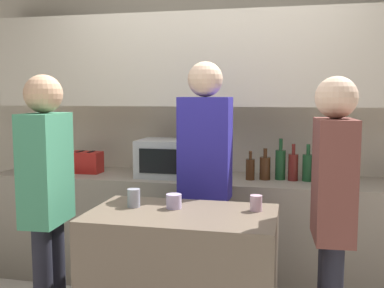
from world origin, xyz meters
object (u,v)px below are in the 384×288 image
at_px(bottle_1, 265,168).
at_px(person_center, 47,192).
at_px(bottle_0, 250,169).
at_px(person_right, 205,168).
at_px(bottle_5, 320,171).
at_px(microwave, 171,158).
at_px(bottle_3, 293,167).
at_px(cup_1, 134,198).
at_px(bottle_4, 308,167).
at_px(cup_0, 173,201).
at_px(toaster, 86,162).
at_px(bottle_2, 280,164).
at_px(person_left, 333,205).
at_px(cup_2, 256,203).

relative_size(bottle_1, person_center, 0.15).
xyz_separation_m(bottle_0, person_right, (-0.25, -0.58, 0.09)).
bearing_deg(bottle_5, microwave, 179.11).
xyz_separation_m(bottle_3, person_center, (-1.39, -1.22, -0.00)).
bearing_deg(cup_1, bottle_4, 48.50).
distance_m(bottle_3, cup_0, 1.30).
bearing_deg(cup_0, bottle_4, 55.25).
bearing_deg(cup_1, bottle_0, 62.57).
bearing_deg(bottle_0, cup_1, -117.43).
height_order(microwave, bottle_3, microwave).
xyz_separation_m(toaster, cup_0, (1.06, -1.09, -0.03)).
relative_size(bottle_0, bottle_5, 0.94).
bearing_deg(bottle_2, person_center, -136.02).
bearing_deg(cup_0, bottle_1, 67.84).
distance_m(person_left, person_center, 1.59).
relative_size(cup_1, person_left, 0.06).
height_order(toaster, bottle_1, bottle_1).
bearing_deg(microwave, bottle_4, 1.54).
bearing_deg(person_center, bottle_4, 126.42).
xyz_separation_m(bottle_4, person_center, (-1.50, -1.23, -0.00)).
relative_size(cup_1, person_center, 0.06).
bearing_deg(person_center, cup_1, 97.78).
relative_size(bottle_5, person_center, 0.14).
bearing_deg(bottle_0, person_center, -131.88).
height_order(microwave, bottle_0, microwave).
distance_m(bottle_2, person_right, 0.80).
relative_size(bottle_5, person_right, 0.14).
relative_size(bottle_4, person_center, 0.17).
bearing_deg(microwave, bottle_2, 3.07).
bearing_deg(bottle_3, person_left, -80.02).
height_order(bottle_2, cup_2, bottle_2).
distance_m(toaster, bottle_1, 1.51).
bearing_deg(person_right, bottle_3, -131.26).
relative_size(bottle_2, cup_1, 3.09).
height_order(bottle_1, bottle_2, bottle_2).
bearing_deg(toaster, bottle_3, 0.77).
relative_size(person_left, person_center, 0.99).
relative_size(cup_2, person_center, 0.05).
bearing_deg(toaster, cup_2, -34.34).
height_order(bottle_5, person_center, person_center).
relative_size(bottle_4, cup_2, 3.28).
distance_m(bottle_1, person_right, 0.71).
bearing_deg(cup_2, bottle_1, 90.80).
bearing_deg(bottle_1, bottle_0, -165.23).
xyz_separation_m(toaster, bottle_3, (1.73, 0.02, 0.02)).
bearing_deg(bottle_1, bottle_2, 15.42).
relative_size(microwave, bottle_1, 2.10).
distance_m(bottle_2, cup_1, 1.40).
bearing_deg(cup_0, toaster, 134.31).
height_order(bottle_3, person_center, person_center).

